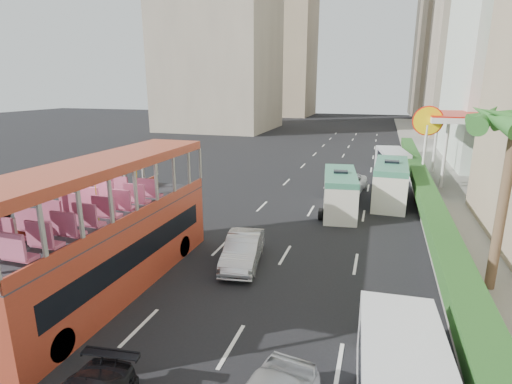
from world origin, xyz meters
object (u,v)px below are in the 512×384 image
at_px(panel_van_far, 392,162).
at_px(shell_station, 467,149).
at_px(minibus_near, 340,193).
at_px(palm_tree, 502,207).
at_px(car_silver_lane_a, 243,264).
at_px(double_decker_bus, 109,227).
at_px(van_asset, 347,193).
at_px(panel_van_near, 402,384).
at_px(minibus_far, 390,183).

bearing_deg(panel_van_far, shell_station, -26.37).
height_order(minibus_near, shell_station, shell_station).
distance_m(palm_tree, shell_station, 19.14).
xyz_separation_m(car_silver_lane_a, minibus_near, (3.21, 8.85, 1.24)).
height_order(double_decker_bus, van_asset, double_decker_bus).
relative_size(panel_van_near, palm_tree, 0.76).
bearing_deg(panel_van_far, minibus_near, -113.68).
bearing_deg(double_decker_bus, minibus_far, 56.49).
bearing_deg(minibus_far, minibus_near, -132.20).
height_order(car_silver_lane_a, panel_van_far, panel_van_far).
bearing_deg(double_decker_bus, panel_van_near, -18.04).
distance_m(car_silver_lane_a, van_asset, 13.91).
height_order(van_asset, panel_van_far, panel_van_far).
relative_size(double_decker_bus, minibus_far, 1.81).
height_order(minibus_far, shell_station, shell_station).
height_order(minibus_far, panel_van_near, minibus_far).
bearing_deg(panel_van_far, double_decker_bus, -122.02).
bearing_deg(panel_van_far, car_silver_lane_a, -115.91).
height_order(double_decker_bus, palm_tree, palm_tree).
xyz_separation_m(double_decker_bus, panel_van_far, (10.51, 24.72, -1.46)).
height_order(car_silver_lane_a, palm_tree, palm_tree).
height_order(double_decker_bus, minibus_far, double_decker_bus).
height_order(double_decker_bus, shell_station, shell_station).
bearing_deg(car_silver_lane_a, van_asset, 66.92).
bearing_deg(minibus_far, panel_van_near, -88.20).
bearing_deg(palm_tree, double_decker_bus, -163.84).
height_order(minibus_far, palm_tree, palm_tree).
relative_size(double_decker_bus, minibus_near, 1.97).
height_order(van_asset, panel_van_near, panel_van_near).
xyz_separation_m(panel_van_near, palm_tree, (3.47, 7.36, 2.41)).
bearing_deg(car_silver_lane_a, palm_tree, -6.45).
height_order(minibus_near, minibus_far, minibus_far).
relative_size(van_asset, panel_van_far, 0.90).
xyz_separation_m(minibus_near, minibus_far, (2.98, 3.11, 0.11)).
relative_size(van_asset, panel_van_near, 1.00).
relative_size(van_asset, minibus_far, 0.80).
bearing_deg(double_decker_bus, shell_station, 55.18).
bearing_deg(palm_tree, van_asset, 116.31).
distance_m(panel_van_near, panel_van_far, 28.08).
bearing_deg(double_decker_bus, minibus_near, 59.55).
relative_size(double_decker_bus, panel_van_far, 2.06).
distance_m(double_decker_bus, panel_van_near, 10.98).
bearing_deg(van_asset, panel_van_far, 74.59).
relative_size(double_decker_bus, van_asset, 2.28).
relative_size(car_silver_lane_a, van_asset, 0.84).
xyz_separation_m(palm_tree, shell_station, (2.20, 19.00, -0.63)).
bearing_deg(van_asset, double_decker_bus, -106.57).
bearing_deg(minibus_near, panel_van_far, 67.68).
bearing_deg(panel_van_near, shell_station, 74.58).
relative_size(minibus_far, shell_station, 0.76).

